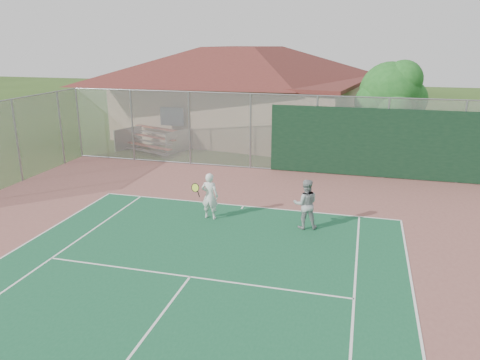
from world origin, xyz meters
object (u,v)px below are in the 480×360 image
(bleachers, at_px, (153,139))
(player_white_front, at_px, (209,196))
(clubhouse, at_px, (243,83))
(player_grey_back, at_px, (306,205))
(tree, at_px, (391,94))

(bleachers, distance_m, player_white_front, 10.72)
(clubhouse, xyz_separation_m, player_grey_back, (5.74, -14.02, -2.44))
(clubhouse, distance_m, player_grey_back, 15.35)
(bleachers, bearing_deg, tree, 28.86)
(clubhouse, distance_m, tree, 9.33)
(player_white_front, xyz_separation_m, player_grey_back, (3.23, -0.01, 0.01))
(bleachers, height_order, tree, tree)
(player_white_front, bearing_deg, tree, -117.47)
(tree, xyz_separation_m, player_grey_back, (-2.81, -10.30, -2.42))
(tree, bearing_deg, bleachers, -172.85)
(tree, bearing_deg, clubhouse, 156.44)
(clubhouse, relative_size, player_white_front, 10.17)
(tree, bearing_deg, player_white_front, -120.44)
(bleachers, xyz_separation_m, player_white_front, (6.18, -8.75, 0.18))
(tree, relative_size, player_grey_back, 3.01)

